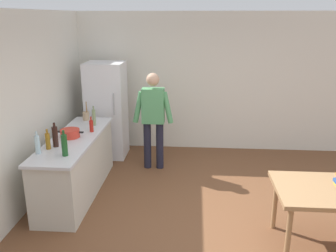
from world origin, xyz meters
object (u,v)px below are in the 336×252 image
bottle_wine_green (64,145)px  bottle_wine_dark (55,136)px  bottle_vinegar_tall (94,117)px  bottle_oil_amber (48,141)px  person (153,115)px  utensil_jar (86,115)px  refrigerator (107,110)px  cooking_pot (70,133)px  bottle_sauce_red (91,126)px  bottle_water_clear (37,144)px

bottle_wine_green → bottle_wine_dark: bearing=127.5°
bottle_wine_dark → bottle_vinegar_tall: bottle_wine_dark is taller
bottle_oil_amber → bottle_vinegar_tall: bottle_vinegar_tall is taller
bottle_wine_dark → bottle_wine_green: same height
person → bottle_vinegar_tall: 1.01m
utensil_jar → bottle_wine_dark: bottle_wine_dark is taller
bottle_vinegar_tall → person: bearing=24.8°
refrigerator → person: 1.10m
refrigerator → cooking_pot: 1.61m
refrigerator → utensil_jar: (-0.19, -0.68, 0.08)m
bottle_oil_amber → bottle_sauce_red: bearing=64.8°
person → cooking_pot: (-1.11, -1.05, -0.02)m
person → bottle_water_clear: size_ratio=5.67×
person → bottle_wine_dark: bearing=-128.9°
utensil_jar → bottle_water_clear: 1.60m
bottle_water_clear → bottle_oil_amber: 0.18m
cooking_pot → utensil_jar: bearing=92.2°
bottle_wine_dark → bottle_wine_green: 0.40m
utensil_jar → bottle_water_clear: bearing=-95.7°
cooking_pot → bottle_wine_green: bottle_wine_green is taller
bottle_water_clear → bottle_vinegar_tall: (0.38, 1.30, 0.01)m
bottle_water_clear → cooking_pot: bearing=73.9°
person → bottle_oil_amber: person is taller
person → bottle_oil_amber: size_ratio=6.07×
bottle_sauce_red → bottle_vinegar_tall: size_ratio=0.75×
utensil_jar → bottle_wine_green: (0.22, -1.64, 0.07)m
bottle_sauce_red → bottle_oil_amber: 0.87m
refrigerator → utensil_jar: refrigerator is taller
utensil_jar → bottle_wine_green: 1.65m
bottle_water_clear → bottle_sauce_red: bearing=65.4°
cooking_pot → person: bearing=43.4°
cooking_pot → bottle_oil_amber: bearing=-104.1°
person → bottle_oil_amber: 1.98m
cooking_pot → bottle_oil_amber: 0.52m
cooking_pot → bottle_wine_dark: (-0.06, -0.40, 0.09)m
refrigerator → bottle_wine_dark: refrigerator is taller
cooking_pot → bottle_sauce_red: (0.24, 0.28, 0.04)m
bottle_oil_amber → bottle_vinegar_tall: size_ratio=0.88×
person → bottle_sauce_red: person is taller
utensil_jar → cooking_pot: bearing=-87.8°
bottle_oil_amber → bottle_wine_green: size_ratio=0.82×
bottle_wine_green → bottle_sauce_red: bearing=86.5°
bottle_wine_dark → bottle_sauce_red: bearing=66.0°
bottle_sauce_red → bottle_wine_green: size_ratio=0.71×
refrigerator → person: refrigerator is taller
bottle_wine_dark → bottle_water_clear: bottle_wine_dark is taller
utensil_jar → bottle_wine_dark: 1.32m
person → cooking_pot: 1.52m
refrigerator → bottle_wine_dark: (-0.22, -2.00, 0.15)m
bottle_oil_amber → bottle_wine_green: (0.31, -0.22, 0.03)m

